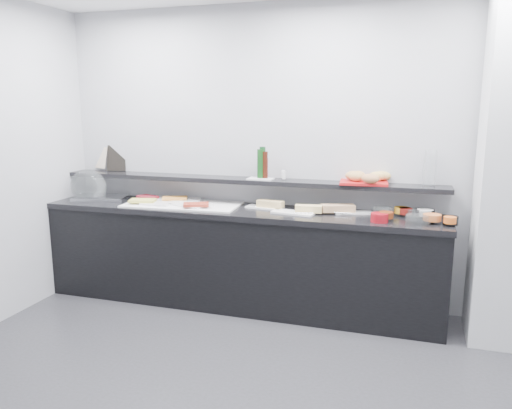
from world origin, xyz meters
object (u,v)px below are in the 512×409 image
(sandwich_plate_mid, at_px, (294,213))
(carafe, at_px, (430,168))
(framed_print, at_px, (117,158))
(bread_tray, at_px, (364,183))
(cloche_base, at_px, (101,198))
(condiment_tray, at_px, (261,179))

(sandwich_plate_mid, distance_m, carafe, 1.19)
(framed_print, xyz_separation_m, bread_tray, (2.49, -0.12, -0.12))
(carafe, bearing_deg, framed_print, 178.49)
(sandwich_plate_mid, relative_size, bread_tray, 0.93)
(cloche_base, xyz_separation_m, carafe, (3.02, 0.22, 0.38))
(sandwich_plate_mid, xyz_separation_m, carafe, (1.09, 0.26, 0.39))
(framed_print, bearing_deg, carafe, -11.41)
(framed_print, relative_size, condiment_tray, 1.14)
(framed_print, relative_size, bread_tray, 0.65)
(sandwich_plate_mid, height_order, bread_tray, bread_tray)
(sandwich_plate_mid, height_order, framed_print, framed_print)
(sandwich_plate_mid, bearing_deg, condiment_tray, 159.48)
(sandwich_plate_mid, relative_size, carafe, 1.23)
(cloche_base, relative_size, framed_print, 1.87)
(cloche_base, bearing_deg, condiment_tray, -10.75)
(sandwich_plate_mid, distance_m, condiment_tray, 0.48)
(carafe, bearing_deg, condiment_tray, -177.39)
(framed_print, height_order, bread_tray, framed_print)
(cloche_base, bearing_deg, carafe, -12.17)
(cloche_base, height_order, bread_tray, bread_tray)
(framed_print, distance_m, bread_tray, 2.50)
(condiment_tray, distance_m, bread_tray, 0.91)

